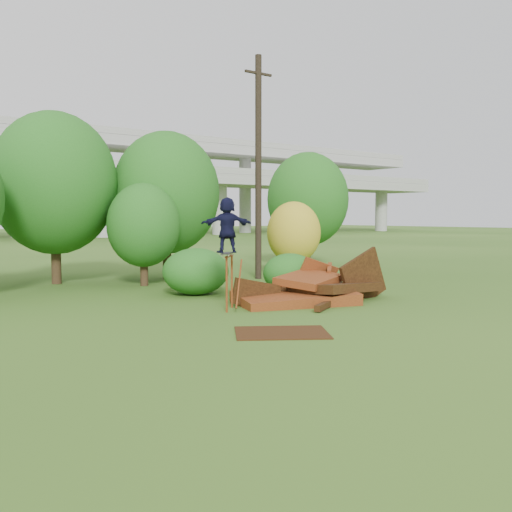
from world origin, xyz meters
TOP-DOWN VIEW (x-y plane):
  - ground at (0.00, 0.00)m, footprint 240.00×240.00m
  - scrap_pile at (1.67, 2.32)m, footprint 5.78×3.44m
  - grind_rail at (-1.35, 2.57)m, footprint 0.86×0.88m
  - skateboard at (-1.58, 2.34)m, footprint 0.75×0.77m
  - skater at (-1.58, 2.34)m, footprint 1.53×1.02m
  - flat_plate at (-2.24, -0.92)m, footprint 2.66×2.48m
  - tree_1 at (-3.31, 12.19)m, footprint 5.00×5.00m
  - tree_2 at (-0.73, 9.47)m, footprint 2.88×2.88m
  - tree_3 at (1.17, 11.13)m, footprint 4.63×4.63m
  - tree_4 at (6.45, 8.77)m, footprint 2.48×2.48m
  - tree_5 at (10.28, 12.06)m, footprint 4.43×4.43m
  - shrub_left at (-0.44, 5.99)m, footprint 2.37×2.19m
  - shrub_right at (2.57, 4.45)m, footprint 2.00×1.84m
  - utility_pole at (4.40, 8.76)m, footprint 1.40×0.28m

SIDE VIEW (x-z plane):
  - ground at x=0.00m, z-range 0.00..0.00m
  - flat_plate at x=-2.24m, z-range 0.00..0.03m
  - scrap_pile at x=1.67m, z-range -0.71..1.42m
  - shrub_right at x=2.57m, z-range 0.00..1.42m
  - shrub_left at x=-0.44m, z-range 0.00..1.64m
  - grind_rail at x=-1.35m, z-range 0.22..1.84m
  - skateboard at x=-1.58m, z-range 1.65..1.74m
  - tree_4 at x=6.45m, z-range 0.28..3.71m
  - tree_2 at x=-0.73m, z-range 0.36..4.42m
  - skater at x=-1.58m, z-range 1.71..3.29m
  - tree_5 at x=10.28m, z-range 0.56..6.78m
  - tree_3 at x=1.17m, z-range 0.54..6.97m
  - tree_1 at x=-3.31m, z-range 0.60..7.55m
  - utility_pole at x=4.40m, z-range 0.07..9.73m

